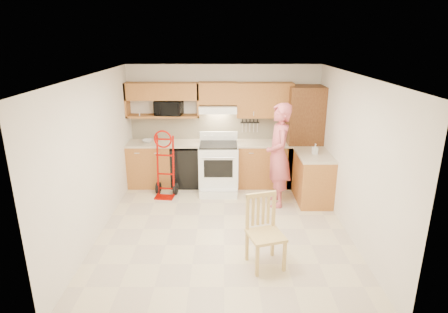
{
  "coord_description": "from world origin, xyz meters",
  "views": [
    {
      "loc": [
        -0.01,
        -5.5,
        3.05
      ],
      "look_at": [
        0.0,
        0.5,
        1.1
      ],
      "focal_mm": 29.92,
      "sensor_mm": 36.0,
      "label": 1
    }
  ],
  "objects_px": {
    "dining_chair": "(266,233)",
    "person": "(278,156)",
    "hand_truck": "(164,167)",
    "microwave": "(169,108)",
    "range": "(218,164)"
  },
  "relations": [
    {
      "from": "microwave",
      "to": "hand_truck",
      "type": "relative_size",
      "value": 0.45
    },
    {
      "from": "microwave",
      "to": "dining_chair",
      "type": "height_order",
      "value": "microwave"
    },
    {
      "from": "microwave",
      "to": "dining_chair",
      "type": "xyz_separation_m",
      "value": [
        1.7,
        -3.11,
        -1.13
      ]
    },
    {
      "from": "microwave",
      "to": "hand_truck",
      "type": "height_order",
      "value": "microwave"
    },
    {
      "from": "range",
      "to": "person",
      "type": "height_order",
      "value": "person"
    },
    {
      "from": "microwave",
      "to": "dining_chair",
      "type": "relative_size",
      "value": 0.54
    },
    {
      "from": "microwave",
      "to": "hand_truck",
      "type": "bearing_deg",
      "value": -84.38
    },
    {
      "from": "hand_truck",
      "to": "dining_chair",
      "type": "xyz_separation_m",
      "value": [
        1.73,
        -2.36,
        -0.1
      ]
    },
    {
      "from": "person",
      "to": "microwave",
      "type": "bearing_deg",
      "value": -119.55
    },
    {
      "from": "person",
      "to": "dining_chair",
      "type": "distance_m",
      "value": 2.1
    },
    {
      "from": "dining_chair",
      "to": "person",
      "type": "bearing_deg",
      "value": 61.3
    },
    {
      "from": "microwave",
      "to": "person",
      "type": "bearing_deg",
      "value": -19.52
    },
    {
      "from": "range",
      "to": "hand_truck",
      "type": "xyz_separation_m",
      "value": [
        -1.05,
        -0.3,
        0.03
      ]
    },
    {
      "from": "range",
      "to": "person",
      "type": "relative_size",
      "value": 0.6
    },
    {
      "from": "microwave",
      "to": "hand_truck",
      "type": "xyz_separation_m",
      "value": [
        -0.03,
        -0.74,
        -1.03
      ]
    }
  ]
}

